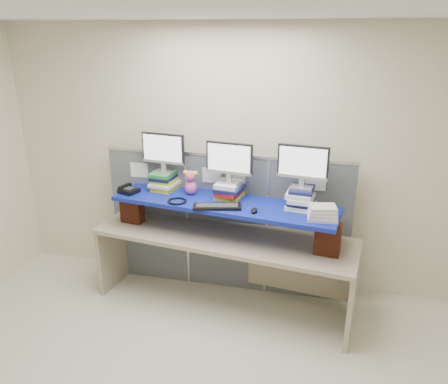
% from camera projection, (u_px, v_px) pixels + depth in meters
% --- Properties ---
extents(room, '(5.00, 4.00, 2.80)m').
position_uv_depth(room, '(166.00, 244.00, 2.82)').
color(room, beige).
rests_on(room, ground).
extents(cubicle_partition, '(2.60, 0.06, 1.53)m').
position_uv_depth(cubicle_partition, '(227.00, 223.00, 4.66)').
color(cubicle_partition, '#4E555C').
rests_on(cubicle_partition, ground).
extents(desk, '(2.68, 1.11, 0.79)m').
position_uv_depth(desk, '(224.00, 249.00, 4.39)').
color(desk, tan).
rests_on(desk, ground).
extents(brick_pier_left, '(0.24, 0.15, 0.31)m').
position_uv_depth(brick_pier_left, '(132.00, 208.00, 4.58)').
color(brick_pier_left, maroon).
rests_on(brick_pier_left, desk).
extents(brick_pier_right, '(0.24, 0.15, 0.31)m').
position_uv_depth(brick_pier_right, '(328.00, 239.00, 3.90)').
color(brick_pier_right, maroon).
rests_on(brick_pier_right, desk).
extents(blue_board, '(2.25, 0.84, 0.04)m').
position_uv_depth(blue_board, '(224.00, 204.00, 4.22)').
color(blue_board, navy).
rests_on(blue_board, brick_pier_left).
extents(book_stack_left, '(0.29, 0.33, 0.19)m').
position_uv_depth(book_stack_left, '(165.00, 181.00, 4.52)').
color(book_stack_left, gold).
rests_on(book_stack_left, blue_board).
extents(book_stack_center, '(0.28, 0.32, 0.16)m').
position_uv_depth(book_stack_center, '(229.00, 190.00, 4.29)').
color(book_stack_center, gold).
rests_on(book_stack_center, blue_board).
extents(book_stack_right, '(0.28, 0.34, 0.19)m').
position_uv_depth(book_stack_right, '(301.00, 198.00, 4.05)').
color(book_stack_right, silver).
rests_on(book_stack_right, blue_board).
extents(monitor_left, '(0.46, 0.16, 0.40)m').
position_uv_depth(monitor_left, '(163.00, 150.00, 4.41)').
color(monitor_left, '#B3B3B9').
rests_on(monitor_left, book_stack_left).
extents(monitor_center, '(0.46, 0.16, 0.40)m').
position_uv_depth(monitor_center, '(229.00, 160.00, 4.18)').
color(monitor_center, '#B3B3B9').
rests_on(monitor_center, book_stack_center).
extents(monitor_right, '(0.46, 0.16, 0.40)m').
position_uv_depth(monitor_right, '(303.00, 164.00, 3.94)').
color(monitor_right, '#B3B3B9').
rests_on(monitor_right, book_stack_right).
extents(keyboard, '(0.47, 0.25, 0.03)m').
position_uv_depth(keyboard, '(217.00, 206.00, 4.06)').
color(keyboard, black).
rests_on(keyboard, blue_board).
extents(mouse, '(0.10, 0.12, 0.03)m').
position_uv_depth(mouse, '(254.00, 210.00, 3.97)').
color(mouse, black).
rests_on(mouse, blue_board).
extents(desk_phone, '(0.22, 0.21, 0.08)m').
position_uv_depth(desk_phone, '(128.00, 190.00, 4.45)').
color(desk_phone, black).
rests_on(desk_phone, blue_board).
extents(headset, '(0.19, 0.19, 0.02)m').
position_uv_depth(headset, '(177.00, 201.00, 4.21)').
color(headset, black).
rests_on(headset, blue_board).
extents(plush_toy, '(0.15, 0.11, 0.25)m').
position_uv_depth(plush_toy, '(191.00, 182.00, 4.37)').
color(plush_toy, '#D8528A').
rests_on(plush_toy, blue_board).
extents(binder_stack, '(0.27, 0.23, 0.12)m').
position_uv_depth(binder_stack, '(323.00, 213.00, 3.81)').
color(binder_stack, beige).
rests_on(binder_stack, blue_board).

